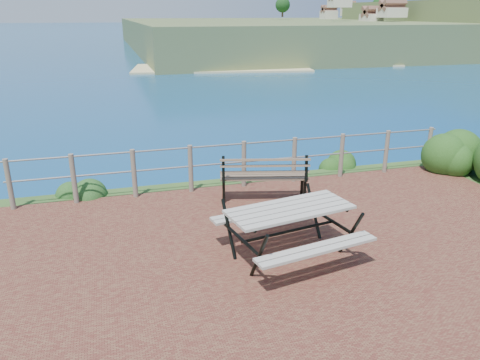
% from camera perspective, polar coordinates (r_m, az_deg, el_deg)
% --- Properties ---
extents(ground, '(10.00, 7.00, 0.12)m').
position_cam_1_polar(ground, '(7.29, 7.99, -9.78)').
color(ground, brown).
rests_on(ground, ground).
extents(ocean, '(1200.00, 1200.00, 0.00)m').
position_cam_1_polar(ocean, '(205.81, -15.91, 18.09)').
color(ocean, '#165584').
rests_on(ocean, ground).
extents(safety_railing, '(9.40, 0.10, 1.00)m').
position_cam_1_polar(safety_railing, '(9.96, 0.48, 2.26)').
color(safety_railing, '#6B5B4C').
rests_on(safety_railing, ground).
extents(distant_bay, '(290.00, 232.36, 24.00)m').
position_cam_1_polar(distant_bay, '(272.63, 25.47, 16.92)').
color(distant_bay, '#445D2E').
rests_on(distant_bay, ground).
extents(picnic_table, '(2.00, 1.62, 0.80)m').
position_cam_1_polar(picnic_table, '(7.16, 6.03, -5.67)').
color(picnic_table, '#A39D92').
rests_on(picnic_table, ground).
extents(park_bench, '(1.78, 0.83, 0.97)m').
position_cam_1_polar(park_bench, '(9.25, 2.93, 1.28)').
color(park_bench, brown).
rests_on(park_bench, ground).
extents(shrub_right_edge, '(1.16, 1.16, 1.65)m').
position_cam_1_polar(shrub_right_edge, '(12.32, 24.04, 1.16)').
color(shrub_right_edge, '#1E4013').
rests_on(shrub_right_edge, ground).
extents(shrub_lip_west, '(0.74, 0.74, 0.47)m').
position_cam_1_polar(shrub_lip_west, '(10.23, -18.79, -1.76)').
color(shrub_lip_west, '#1C4A1B').
rests_on(shrub_lip_west, ground).
extents(shrub_lip_east, '(0.73, 0.73, 0.45)m').
position_cam_1_polar(shrub_lip_east, '(11.89, 11.42, 1.90)').
color(shrub_lip_east, '#1E4013').
rests_on(shrub_lip_east, ground).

